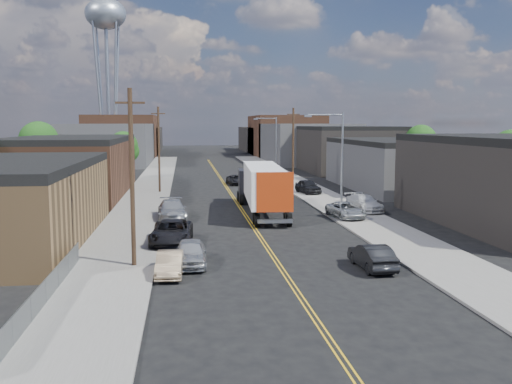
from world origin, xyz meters
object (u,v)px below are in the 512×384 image
object	(u,v)px
semi_truck	(261,185)
car_right_oncoming	(372,256)
water_tower	(106,20)
car_left_a	(191,253)
car_right_lot_a	(346,210)
car_right_lot_c	(308,186)
car_left_c	(172,232)
car_left_b	(170,264)
car_ahead_truck	(236,180)
car_left_d	(172,210)
car_right_lot_b	(364,203)

from	to	relation	value
semi_truck	car_right_oncoming	world-z (taller)	semi_truck
water_tower	car_left_a	bearing A→B (deg)	-80.37
car_right_lot_a	car_left_a	bearing A→B (deg)	-140.87
car_right_lot_a	car_right_lot_c	size ratio (longest dim) A/B	1.03
car_left_c	car_left_b	bearing A→B (deg)	-86.42
car_left_b	car_right_lot_c	bearing A→B (deg)	68.25
car_ahead_truck	car_left_c	bearing A→B (deg)	-107.27
car_left_d	car_ahead_truck	bearing A→B (deg)	70.42
car_right_lot_c	car_ahead_truck	distance (m)	13.47
car_left_a	car_right_lot_a	bearing A→B (deg)	48.83
car_left_d	car_right_oncoming	xyz separation A→B (m)	(11.40, -18.00, -0.12)
car_right_lot_c	car_left_d	bearing A→B (deg)	-145.00
car_ahead_truck	car_left_b	bearing A→B (deg)	-105.13
car_right_lot_a	car_right_lot_c	world-z (taller)	car_right_lot_c
car_left_a	car_right_oncoming	distance (m)	10.22
water_tower	car_left_b	world-z (taller)	water_tower
car_left_a	car_left_b	distance (m)	2.30
car_left_c	car_right_lot_a	world-z (taller)	car_left_c
car_left_d	car_ahead_truck	world-z (taller)	car_left_d
semi_truck	car_left_d	world-z (taller)	semi_truck
car_left_b	car_left_d	distance (m)	18.00
semi_truck	car_left_b	size ratio (longest dim) A/B	4.35
car_left_b	car_left_c	bearing A→B (deg)	92.64
car_left_a	car_right_lot_c	world-z (taller)	car_right_lot_c
car_ahead_truck	car_right_lot_a	bearing A→B (deg)	-82.25
car_right_lot_b	car_ahead_truck	world-z (taller)	car_right_lot_b
car_right_lot_b	car_left_c	bearing A→B (deg)	-152.47
car_right_lot_c	water_tower	bearing A→B (deg)	103.44
semi_truck	car_left_b	bearing A→B (deg)	-106.78
car_right_lot_a	semi_truck	bearing A→B (deg)	136.65
car_right_lot_b	car_ahead_truck	bearing A→B (deg)	103.66
car_right_lot_a	car_ahead_truck	distance (m)	29.36
car_right_lot_b	car_right_lot_c	bearing A→B (deg)	92.14
water_tower	car_right_oncoming	distance (m)	109.68
car_right_oncoming	car_left_b	bearing A→B (deg)	-2.05
car_left_b	car_left_d	xyz separation A→B (m)	(-0.24, 18.00, 0.19)
car_left_d	car_right_lot_b	distance (m)	17.32
car_left_a	car_right_lot_c	distance (m)	34.34
car_left_d	car_right_lot_c	xyz separation A→B (m)	(15.10, 15.47, 0.10)
semi_truck	water_tower	bearing A→B (deg)	109.61
car_right_lot_a	car_left_c	bearing A→B (deg)	-158.21
car_left_c	car_right_lot_a	distance (m)	16.62
semi_truck	car_left_c	distance (m)	15.22
semi_truck	car_right_lot_a	xyz separation A→B (m)	(6.65, -4.71, -1.70)
car_left_d	car_right_oncoming	bearing A→B (deg)	-60.84
car_left_a	car_right_lot_b	distance (m)	23.70
semi_truck	car_ahead_truck	distance (m)	23.95
water_tower	car_right_oncoming	world-z (taller)	water_tower
semi_truck	car_left_c	bearing A→B (deg)	-117.51
car_left_b	car_right_lot_b	world-z (taller)	car_right_lot_b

